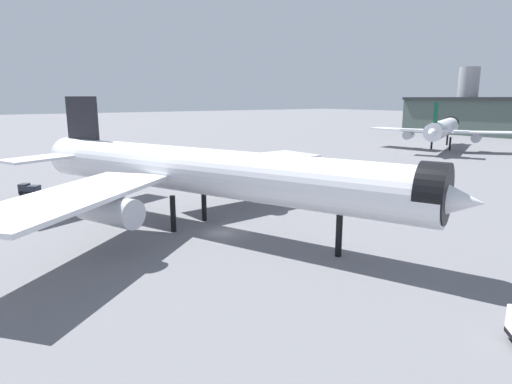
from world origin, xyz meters
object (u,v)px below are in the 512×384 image
Objects in this scene: baggage_tug_wing at (29,189)px; airliner_near_gate at (202,172)px; airliner_far_taxiway at (443,128)px; traffic_cone_wingtip at (360,186)px.

airliner_near_gate is at bearing 152.44° from baggage_tug_wing.
airliner_far_taxiway is 72.97m from traffic_cone_wingtip.
airliner_near_gate reaches higher than baggage_tug_wing.
traffic_cone_wingtip is (26.83, -67.58, -6.16)m from airliner_far_taxiway.
airliner_far_taxiway is at bearing -141.36° from baggage_tug_wing.
baggage_tug_wing is at bearing 154.48° from airliner_far_taxiway.
baggage_tug_wing is 56.87m from traffic_cone_wingtip.
traffic_cone_wingtip is at bearing -170.37° from baggage_tug_wing.
airliner_far_taxiway is at bearing 111.65° from traffic_cone_wingtip.
baggage_tug_wing reaches higher than traffic_cone_wingtip.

